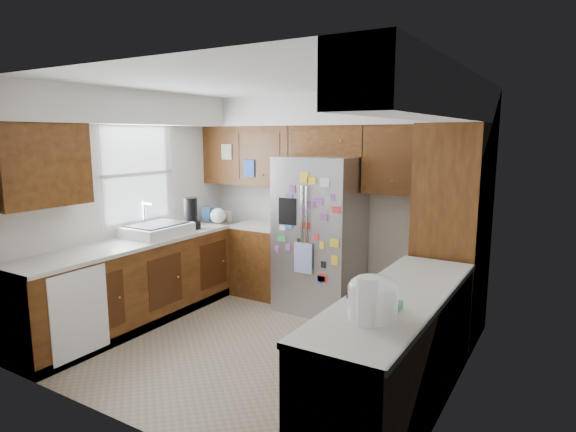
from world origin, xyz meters
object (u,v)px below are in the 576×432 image
object	(u,v)px
pantry	(452,234)
rice_cooker	(373,296)
paper_towel	(367,301)
fridge	(320,234)

from	to	relation	value
pantry	rice_cooker	xyz separation A→B (m)	(-0.00, -2.14, -0.01)
pantry	paper_towel	size ratio (longest dim) A/B	7.30
paper_towel	pantry	bearing A→B (deg)	90.25
pantry	paper_towel	bearing A→B (deg)	-89.75
paper_towel	rice_cooker	bearing A→B (deg)	95.12
rice_cooker	paper_towel	xyz separation A→B (m)	(0.01, -0.12, 0.01)
fridge	paper_towel	size ratio (longest dim) A/B	6.11
rice_cooker	paper_towel	bearing A→B (deg)	-84.88
fridge	paper_towel	xyz separation A→B (m)	(1.51, -2.31, 0.17)
fridge	paper_towel	distance (m)	2.76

